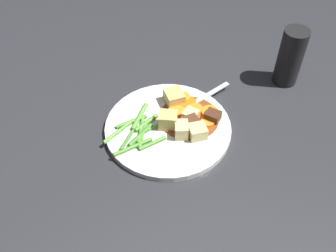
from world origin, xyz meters
TOP-DOWN VIEW (x-y plane):
  - ground_plane at (0.00, 0.00)m, footprint 3.00×3.00m
  - dinner_plate at (0.00, 0.00)m, footprint 0.25×0.25m
  - stew_sauce at (0.05, 0.00)m, footprint 0.12×0.12m
  - carrot_slice_0 at (0.05, 0.02)m, footprint 0.04×0.04m
  - carrot_slice_1 at (0.03, 0.03)m, footprint 0.05×0.05m
  - carrot_slice_2 at (0.09, -0.01)m, footprint 0.04×0.04m
  - carrot_slice_3 at (0.07, -0.03)m, footprint 0.03×0.03m
  - carrot_slice_4 at (0.07, 0.01)m, footprint 0.04×0.04m
  - carrot_slice_5 at (0.06, 0.05)m, footprint 0.04×0.04m
  - carrot_slice_6 at (0.06, 0.03)m, footprint 0.04×0.04m
  - potato_chunk_0 at (0.05, -0.01)m, footprint 0.04×0.04m
  - potato_chunk_1 at (0.04, 0.05)m, footprint 0.04×0.04m
  - potato_chunk_2 at (0.01, -0.03)m, footprint 0.04×0.04m
  - potato_chunk_3 at (0.04, -0.05)m, footprint 0.04×0.04m
  - potato_chunk_4 at (0.00, -0.00)m, footprint 0.05×0.05m
  - meat_chunk_0 at (0.09, -0.03)m, footprint 0.04×0.04m
  - meat_chunk_1 at (0.04, -0.02)m, footprint 0.03×0.03m
  - green_bean_0 at (-0.06, 0.00)m, footprint 0.06×0.04m
  - green_bean_1 at (-0.05, 0.01)m, footprint 0.04×0.06m
  - green_bean_2 at (-0.08, 0.01)m, footprint 0.05×0.05m
  - green_bean_3 at (-0.02, 0.01)m, footprint 0.06×0.01m
  - green_bean_4 at (-0.04, 0.05)m, footprint 0.06×0.06m
  - green_bean_5 at (-0.05, -0.03)m, footprint 0.06×0.01m
  - green_bean_6 at (-0.06, 0.04)m, footprint 0.07×0.01m
  - green_bean_7 at (-0.08, -0.02)m, footprint 0.08×0.01m
  - green_bean_8 at (-0.06, -0.00)m, footprint 0.05×0.06m
  - green_bean_9 at (-0.09, 0.03)m, footprint 0.08×0.03m
  - green_bean_10 at (-0.04, 0.02)m, footprint 0.06×0.03m
  - fork at (0.08, 0.03)m, footprint 0.17×0.05m
  - pepper_mill at (0.30, 0.01)m, footprint 0.05×0.05m

SIDE VIEW (x-z plane):
  - ground_plane at x=0.00m, z-range 0.00..0.00m
  - dinner_plate at x=0.00m, z-range 0.00..0.01m
  - stew_sauce at x=0.05m, z-range 0.01..0.02m
  - fork at x=0.08m, z-range 0.01..0.02m
  - green_bean_2 at x=-0.08m, z-range 0.01..0.02m
  - green_bean_3 at x=-0.02m, z-range 0.01..0.02m
  - green_bean_5 at x=-0.05m, z-range 0.01..0.02m
  - green_bean_9 at x=-0.09m, z-range 0.01..0.02m
  - green_bean_7 at x=-0.08m, z-range 0.01..0.02m
  - green_bean_6 at x=-0.06m, z-range 0.01..0.02m
  - green_bean_8 at x=-0.06m, z-range 0.01..0.02m
  - green_bean_1 at x=-0.05m, z-range 0.01..0.02m
  - carrot_slice_3 at x=0.07m, z-range 0.01..0.02m
  - carrot_slice_2 at x=0.09m, z-range 0.01..0.02m
  - green_bean_10 at x=-0.04m, z-range 0.01..0.02m
  - green_bean_0 at x=-0.06m, z-range 0.01..0.02m
  - green_bean_4 at x=-0.04m, z-range 0.01..0.02m
  - carrot_slice_0 at x=0.05m, z-range 0.01..0.02m
  - carrot_slice_1 at x=0.03m, z-range 0.01..0.02m
  - carrot_slice_6 at x=0.06m, z-range 0.01..0.02m
  - carrot_slice_5 at x=0.06m, z-range 0.01..0.03m
  - carrot_slice_4 at x=0.07m, z-range 0.01..0.03m
  - meat_chunk_0 at x=0.09m, z-range 0.01..0.03m
  - potato_chunk_0 at x=0.05m, z-range 0.01..0.04m
  - meat_chunk_1 at x=0.04m, z-range 0.01..0.04m
  - potato_chunk_3 at x=0.04m, z-range 0.01..0.04m
  - potato_chunk_2 at x=0.01m, z-range 0.01..0.04m
  - potato_chunk_1 at x=0.04m, z-range 0.01..0.04m
  - potato_chunk_4 at x=0.00m, z-range 0.01..0.05m
  - pepper_mill at x=0.30m, z-range 0.00..0.13m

